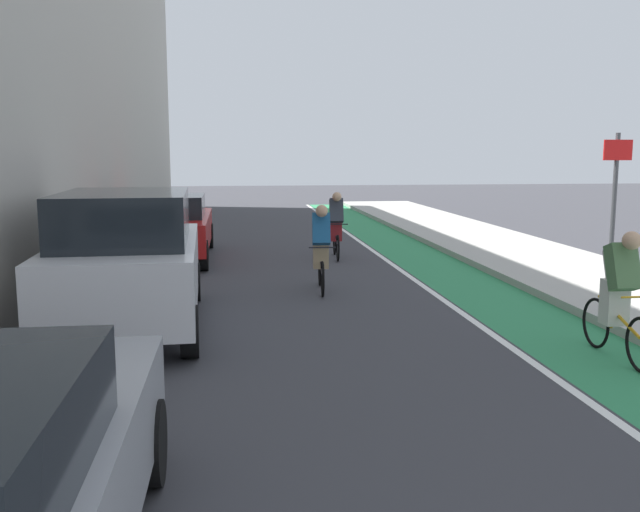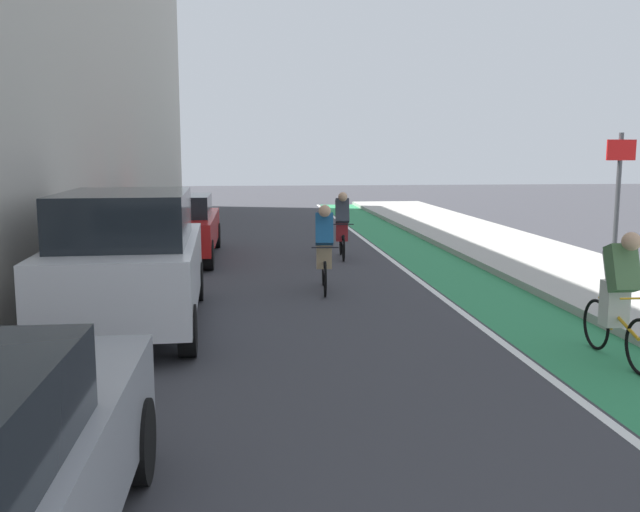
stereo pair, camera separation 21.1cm
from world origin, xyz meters
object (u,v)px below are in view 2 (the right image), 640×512
Objects in this scene: cyclist_far at (342,225)px; parked_sedan_red at (176,226)px; parked_suv_white at (129,258)px; cyclist_mid at (619,293)px; street_sign_post at (617,207)px; cyclist_trailing at (324,245)px.

parked_sedan_red is at bearing 175.29° from cyclist_far.
parked_suv_white is 6.59m from parked_sedan_red.
street_sign_post reaches higher than cyclist_mid.
parked_sedan_red is 1.75× the size of street_sign_post.
cyclist_trailing reaches higher than parked_sedan_red.
parked_suv_white is 2.68× the size of cyclist_trailing.
cyclist_mid is 1.01× the size of cyclist_trailing.
parked_suv_white reaches higher than cyclist_mid.
street_sign_post is at bearing -44.29° from parked_sedan_red.
cyclist_mid reaches higher than cyclist_trailing.
cyclist_mid is at bearing -55.29° from parked_sedan_red.
cyclist_trailing is 0.63× the size of street_sign_post.
cyclist_mid reaches higher than cyclist_far.
parked_suv_white reaches higher than cyclist_far.
cyclist_mid reaches higher than parked_sedan_red.
cyclist_trailing is at bearing 37.52° from parked_suv_white.
parked_suv_white is 7.18m from street_sign_post.
parked_suv_white is at bearing -89.98° from parked_sedan_red.
parked_sedan_red is 10.81m from cyclist_mid.
parked_sedan_red is 3.97m from cyclist_far.
parked_sedan_red is 2.73× the size of cyclist_mid.
street_sign_post is (7.14, -6.96, 0.94)m from parked_sedan_red.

